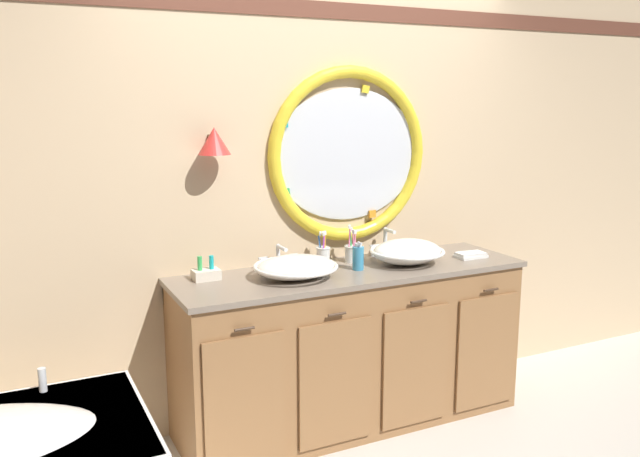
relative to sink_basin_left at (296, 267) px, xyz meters
name	(u,v)px	position (x,y,z in m)	size (l,w,h in m)	color
ground_plane	(366,442)	(0.31, -0.24, -0.97)	(14.00, 14.00, 0.00)	silver
back_wall_assembly	(320,189)	(0.32, 0.35, 0.35)	(6.40, 0.26, 2.60)	#D6B78E
vanity_counter	(351,346)	(0.35, 0.03, -0.51)	(2.01, 0.62, 0.91)	olive
sink_basin_left	(296,267)	(0.00, 0.00, 0.00)	(0.45, 0.45, 0.12)	white
sink_basin_right	(407,252)	(0.70, 0.00, 0.01)	(0.43, 0.43, 0.14)	white
faucet_set_left	(279,258)	(0.00, 0.23, 0.00)	(0.24, 0.14, 0.14)	silver
faucet_set_right	(386,244)	(0.70, 0.23, 0.01)	(0.21, 0.13, 0.17)	silver
toothbrush_holder_left	(323,254)	(0.26, 0.20, 0.00)	(0.08, 0.08, 0.19)	white
toothbrush_holder_right	(352,252)	(0.43, 0.17, 0.00)	(0.09, 0.09, 0.22)	white
soap_dispenser	(358,257)	(0.38, 0.00, 0.01)	(0.06, 0.07, 0.16)	#388EBC
folded_hand_towel	(471,255)	(1.12, -0.05, -0.04)	(0.18, 0.11, 0.03)	white
toiletry_basket	(206,273)	(-0.44, 0.18, -0.03)	(0.14, 0.10, 0.13)	beige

